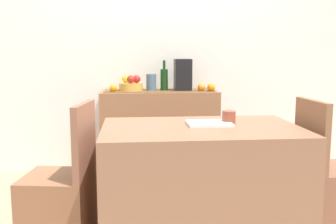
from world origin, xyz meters
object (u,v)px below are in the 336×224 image
(coffee_maker, at_px, (183,75))
(chair_near_window, at_px, (61,204))
(sideboard_console, at_px, (160,133))
(dining_table, at_px, (201,183))
(coffee_cup, at_px, (229,117))
(chair_by_corner, at_px, (331,194))
(ceramic_vase, at_px, (151,83))
(open_book, at_px, (209,124))
(fruit_bowl, at_px, (131,87))
(wine_bottle, at_px, (164,79))

(coffee_maker, distance_m, chair_near_window, 1.84)
(sideboard_console, xyz_separation_m, dining_table, (0.16, -1.40, -0.05))
(sideboard_console, xyz_separation_m, coffee_cup, (0.36, -1.33, 0.37))
(chair_near_window, height_order, chair_by_corner, same)
(dining_table, xyz_separation_m, chair_by_corner, (0.88, -0.00, -0.10))
(dining_table, bearing_deg, ceramic_vase, 99.71)
(open_book, relative_size, chair_by_corner, 0.31)
(open_book, xyz_separation_m, chair_by_corner, (0.82, -0.05, -0.48))
(fruit_bowl, distance_m, dining_table, 1.55)
(sideboard_console, distance_m, wine_bottle, 0.53)
(dining_table, distance_m, coffee_cup, 0.46)
(coffee_maker, relative_size, ceramic_vase, 1.87)
(fruit_bowl, bearing_deg, chair_near_window, -107.56)
(sideboard_console, bearing_deg, chair_near_window, -117.20)
(coffee_cup, bearing_deg, fruit_bowl, 115.50)
(wine_bottle, relative_size, coffee_maker, 0.96)
(fruit_bowl, bearing_deg, coffee_cup, -64.50)
(open_book, bearing_deg, chair_near_window, -176.76)
(dining_table, bearing_deg, fruit_bowl, 107.36)
(sideboard_console, distance_m, coffee_maker, 0.61)
(fruit_bowl, height_order, ceramic_vase, ceramic_vase)
(sideboard_console, height_order, chair_by_corner, chair_by_corner)
(chair_near_window, bearing_deg, ceramic_vase, 65.41)
(sideboard_console, bearing_deg, wine_bottle, 0.00)
(wine_bottle, distance_m, chair_near_window, 1.74)
(open_book, bearing_deg, ceramic_vase, 102.60)
(dining_table, height_order, chair_by_corner, chair_by_corner)
(dining_table, bearing_deg, coffee_maker, 87.26)
(open_book, height_order, coffee_cup, coffee_cup)
(coffee_maker, height_order, chair_near_window, coffee_maker)
(chair_by_corner, bearing_deg, wine_bottle, 125.41)
(fruit_bowl, xyz_separation_m, ceramic_vase, (0.20, 0.00, 0.04))
(wine_bottle, bearing_deg, chair_by_corner, -54.59)
(sideboard_console, height_order, open_book, sideboard_console)
(coffee_maker, distance_m, coffee_cup, 1.35)
(wine_bottle, xyz_separation_m, coffee_maker, (0.18, -0.00, 0.04))
(coffee_cup, bearing_deg, chair_near_window, -175.88)
(coffee_maker, xyz_separation_m, open_book, (-0.01, -1.35, -0.24))
(wine_bottle, xyz_separation_m, chair_near_window, (-0.77, -1.40, -0.68))
(coffee_maker, bearing_deg, fruit_bowl, 180.00)
(wine_bottle, distance_m, dining_table, 1.52)
(ceramic_vase, height_order, open_book, ceramic_vase)
(coffee_maker, relative_size, dining_table, 0.25)
(wine_bottle, height_order, dining_table, wine_bottle)
(chair_near_window, bearing_deg, coffee_cup, 4.12)
(coffee_maker, bearing_deg, chair_by_corner, -59.83)
(wine_bottle, relative_size, coffee_cup, 3.41)
(wine_bottle, height_order, coffee_cup, wine_bottle)
(sideboard_console, xyz_separation_m, chair_by_corner, (1.04, -1.40, -0.15))
(coffee_maker, bearing_deg, open_book, -90.31)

